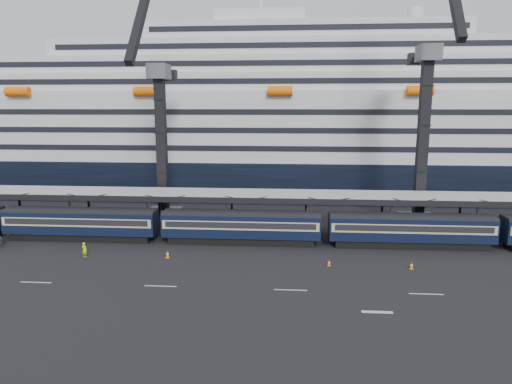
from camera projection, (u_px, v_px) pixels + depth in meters
ground at (311, 275)px, 45.04m from camera, size 260.00×260.00×0.00m
lane_markings at (408, 299)px, 39.30m from camera, size 111.00×4.27×0.02m
train at (269, 226)px, 54.78m from camera, size 133.05×3.00×4.05m
canopy at (307, 196)px, 57.79m from camera, size 130.00×6.25×5.53m
cruise_ship at (297, 128)px, 87.92m from camera, size 214.09×28.84×34.00m
crane_dark_near at (161, 139)px, 62.56m from camera, size 4.50×17.75×35.08m
crane_dark_mid at (424, 130)px, 58.70m from camera, size 4.50×18.24×39.64m
worker at (84, 250)px, 50.17m from camera, size 0.70×0.55×1.69m
traffic_cone_c at (168, 254)px, 50.00m from camera, size 0.42×0.42×0.83m
traffic_cone_d at (329, 263)px, 47.46m from camera, size 0.35×0.35×0.69m
traffic_cone_e at (412, 265)px, 46.51m from camera, size 0.40×0.40×0.79m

